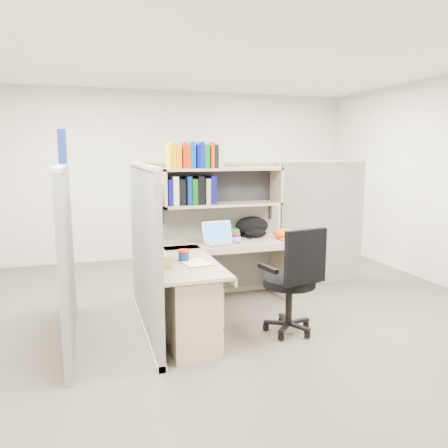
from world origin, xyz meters
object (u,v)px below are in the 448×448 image
object	(u,v)px
desk	(202,291)
task_chair	(292,297)
snack_canister	(184,255)
laptop	(221,233)
backpack	(254,227)

from	to	relation	value
desk	task_chair	size ratio (longest dim) A/B	1.65
desk	snack_canister	xyz separation A→B (m)	(-0.15, 0.09, 0.34)
task_chair	laptop	bearing A→B (deg)	114.38
laptop	backpack	bearing A→B (deg)	23.19
laptop	task_chair	distance (m)	1.12
backpack	snack_canister	distance (m)	1.39
laptop	task_chair	size ratio (longest dim) A/B	0.33
backpack	laptop	bearing A→B (deg)	-141.95
task_chair	snack_canister	bearing A→B (deg)	161.92
desk	laptop	xyz separation A→B (m)	(0.41, 0.69, 0.42)
desk	task_chair	xyz separation A→B (m)	(0.83, -0.23, -0.07)
backpack	task_chair	world-z (taller)	task_chair
backpack	task_chair	size ratio (longest dim) A/B	0.38
laptop	backpack	xyz separation A→B (m)	(0.50, 0.29, -0.01)
snack_canister	laptop	bearing A→B (deg)	47.10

